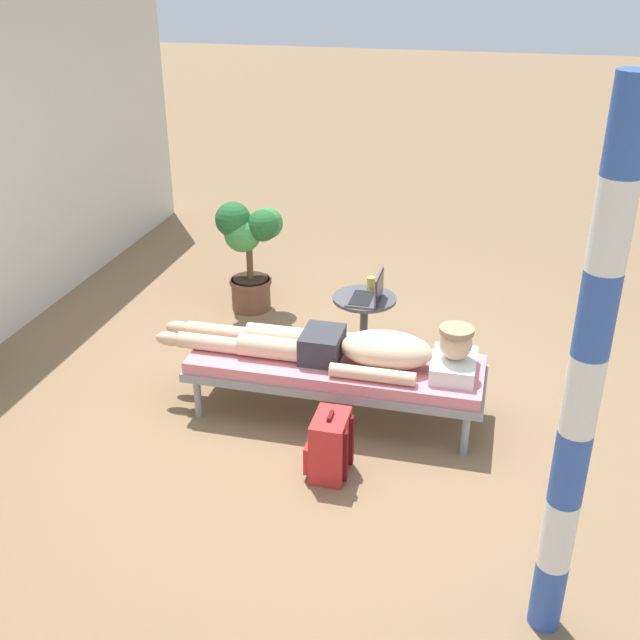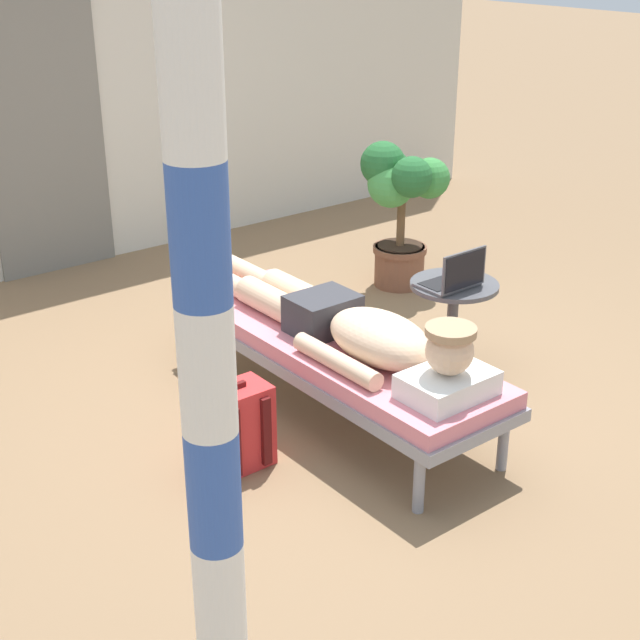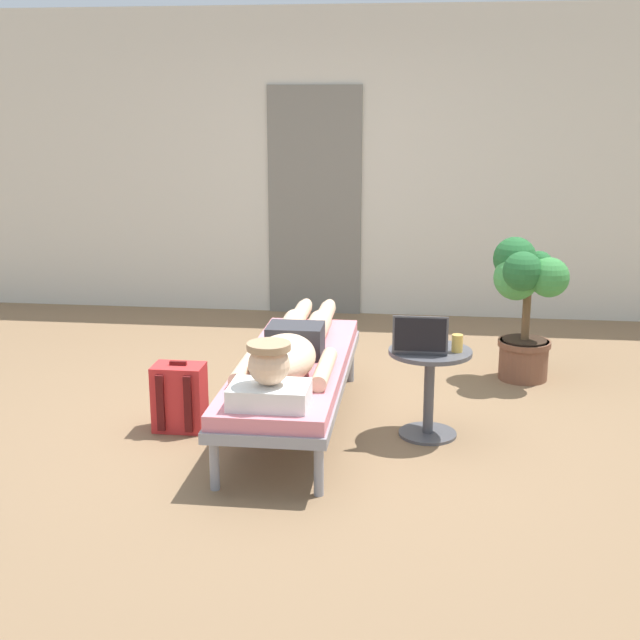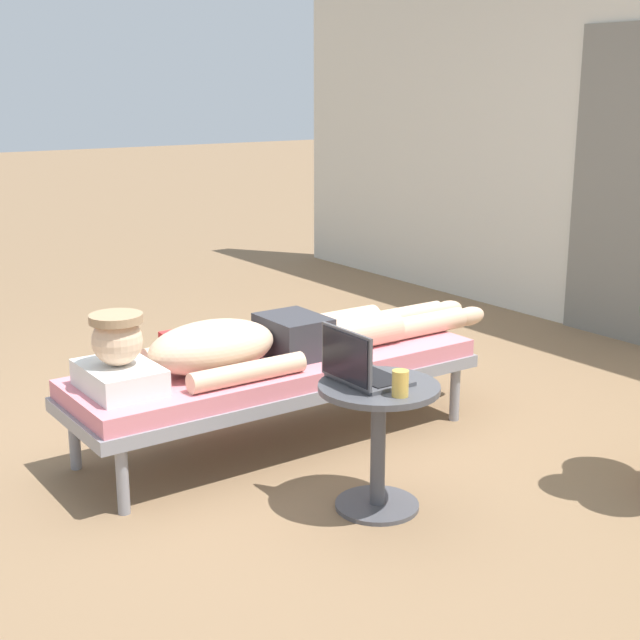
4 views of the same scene
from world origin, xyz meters
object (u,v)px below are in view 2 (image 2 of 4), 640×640
at_px(side_table, 453,311).
at_px(person_reclining, 348,325).
at_px(lounge_chair, 334,350).
at_px(porch_post, 207,370).
at_px(potted_plant, 401,198).
at_px(backpack, 237,428).
at_px(laptop, 454,278).
at_px(drink_glass, 477,269).

bearing_deg(side_table, person_reclining, -175.09).
bearing_deg(side_table, lounge_chair, 177.32).
xyz_separation_m(side_table, porch_post, (-2.34, -1.33, 0.91)).
relative_size(person_reclining, potted_plant, 2.18).
height_order(backpack, porch_post, porch_post).
xyz_separation_m(laptop, potted_plant, (0.71, 1.18, 0.04)).
bearing_deg(potted_plant, drink_glass, -113.56).
xyz_separation_m(side_table, drink_glass, (0.15, -0.02, 0.22)).
bearing_deg(person_reclining, lounge_chair, 90.00).
distance_m(side_table, potted_plant, 1.33).
height_order(person_reclining, side_table, person_reclining).
relative_size(backpack, porch_post, 0.17).
bearing_deg(person_reclining, side_table, 4.91).
bearing_deg(porch_post, side_table, 29.66).
relative_size(side_table, drink_glass, 5.18).
xyz_separation_m(backpack, potted_plant, (2.12, 1.21, 0.42)).
bearing_deg(laptop, backpack, -178.89).
xyz_separation_m(side_table, potted_plant, (0.65, 1.13, 0.26)).
height_order(potted_plant, porch_post, porch_post).
distance_m(side_table, backpack, 1.48).
xyz_separation_m(backpack, porch_post, (-0.87, -1.26, 1.07)).
bearing_deg(lounge_chair, porch_post, -138.30).
relative_size(side_table, porch_post, 0.21).
relative_size(lounge_chair, laptop, 6.43).
distance_m(laptop, potted_plant, 1.38).
xyz_separation_m(lounge_chair, side_table, (0.80, -0.04, 0.01)).
relative_size(person_reclining, side_table, 4.15).
bearing_deg(side_table, porch_post, -150.34).
height_order(person_reclining, potted_plant, potted_plant).
bearing_deg(laptop, lounge_chair, 173.18).
bearing_deg(porch_post, person_reclining, 39.41).
xyz_separation_m(person_reclining, potted_plant, (1.46, 1.20, 0.10)).
bearing_deg(laptop, side_table, 40.52).
bearing_deg(lounge_chair, side_table, -2.68).
distance_m(lounge_chair, drink_glass, 0.98).
xyz_separation_m(laptop, porch_post, (-2.28, -1.28, 0.69)).
bearing_deg(lounge_chair, potted_plant, 36.94).
bearing_deg(laptop, porch_post, -150.67).
relative_size(laptop, backpack, 0.73).
distance_m(potted_plant, porch_post, 3.94).
height_order(side_table, porch_post, porch_post).
bearing_deg(laptop, person_reclining, -178.63).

